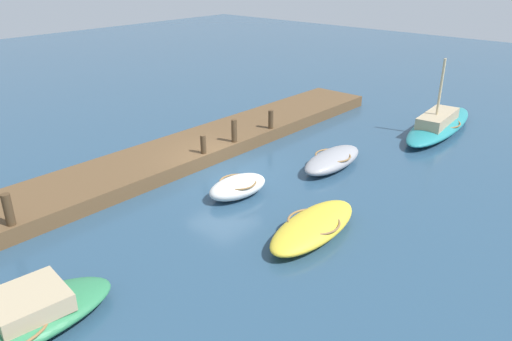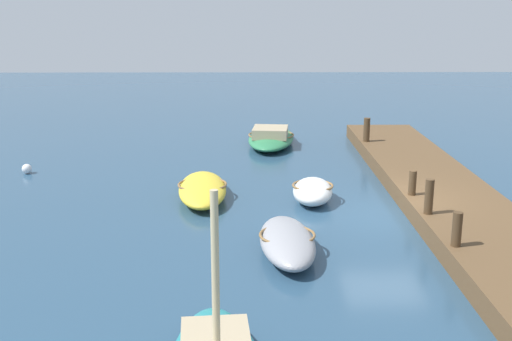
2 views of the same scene
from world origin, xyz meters
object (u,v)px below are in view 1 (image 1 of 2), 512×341
(rowboat_grey, at_px, (333,160))
(rowboat_yellow, at_px, (313,226))
(motorboat_green, at_px, (8,323))
(mooring_post_mid_west, at_px, (234,131))
(sailboat_teal, at_px, (439,124))
(mooring_post_east, at_px, (8,210))
(mooring_post_mid_east, at_px, (203,144))
(dinghy_white, at_px, (238,187))
(mooring_post_west, at_px, (271,119))

(rowboat_grey, bearing_deg, rowboat_yellow, 24.32)
(motorboat_green, distance_m, mooring_post_mid_west, 12.24)
(sailboat_teal, relative_size, mooring_post_east, 7.39)
(mooring_post_mid_east, bearing_deg, motorboat_green, 22.51)
(rowboat_grey, distance_m, rowboat_yellow, 5.51)
(rowboat_grey, xyz_separation_m, dinghy_white, (4.46, -1.10, 0.02))
(dinghy_white, distance_m, mooring_post_mid_east, 3.21)
(sailboat_teal, bearing_deg, rowboat_grey, -16.00)
(rowboat_yellow, bearing_deg, mooring_post_mid_east, -106.80)
(rowboat_grey, relative_size, mooring_post_mid_west, 3.63)
(rowboat_grey, relative_size, mooring_post_east, 3.58)
(sailboat_teal, distance_m, rowboat_grey, 7.38)
(dinghy_white, xyz_separation_m, mooring_post_mid_east, (-1.09, -2.97, 0.58))
(rowboat_yellow, bearing_deg, mooring_post_west, -135.11)
(dinghy_white, distance_m, mooring_post_west, 6.16)
(dinghy_white, distance_m, mooring_post_mid_west, 4.21)
(sailboat_teal, height_order, dinghy_white, sailboat_teal)
(dinghy_white, relative_size, mooring_post_mid_east, 3.26)
(rowboat_grey, xyz_separation_m, mooring_post_east, (11.21, -4.06, 0.72))
(rowboat_grey, xyz_separation_m, mooring_post_mid_east, (3.38, -4.06, 0.60))
(mooring_post_west, height_order, mooring_post_east, mooring_post_east)
(mooring_post_mid_east, bearing_deg, mooring_post_mid_west, 180.00)
(motorboat_green, distance_m, sailboat_teal, 20.39)
(sailboat_teal, height_order, mooring_post_mid_west, sailboat_teal)
(mooring_post_west, bearing_deg, rowboat_yellow, 48.74)
(rowboat_yellow, bearing_deg, rowboat_grey, -156.45)
(rowboat_grey, bearing_deg, mooring_post_mid_west, -72.04)
(mooring_post_west, bearing_deg, sailboat_teal, 139.14)
(mooring_post_mid_west, distance_m, mooring_post_mid_east, 1.82)
(rowboat_grey, height_order, mooring_post_mid_east, mooring_post_mid_east)
(motorboat_green, relative_size, sailboat_teal, 0.70)
(rowboat_grey, distance_m, mooring_post_mid_east, 5.32)
(rowboat_grey, height_order, mooring_post_mid_west, mooring_post_mid_west)
(motorboat_green, bearing_deg, rowboat_yellow, 168.80)
(sailboat_teal, distance_m, mooring_post_mid_east, 11.96)
(mooring_post_mid_east, distance_m, mooring_post_east, 7.83)
(mooring_post_west, relative_size, mooring_post_mid_east, 1.12)
(motorboat_green, xyz_separation_m, mooring_post_east, (-1.89, -4.03, 0.71))
(sailboat_teal, distance_m, rowboat_yellow, 12.18)
(rowboat_yellow, height_order, dinghy_white, dinghy_white)
(dinghy_white, bearing_deg, mooring_post_west, -144.68)
(motorboat_green, height_order, dinghy_white, motorboat_green)
(rowboat_yellow, height_order, mooring_post_west, mooring_post_west)
(sailboat_teal, relative_size, rowboat_yellow, 1.81)
(rowboat_grey, bearing_deg, dinghy_white, -16.89)
(motorboat_green, height_order, mooring_post_mid_west, mooring_post_mid_west)
(sailboat_teal, xyz_separation_m, mooring_post_west, (6.34, -5.49, 0.58))
(sailboat_teal, height_order, mooring_post_mid_east, sailboat_teal)
(rowboat_yellow, distance_m, mooring_post_west, 8.81)
(rowboat_grey, bearing_deg, motorboat_green, -3.22)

